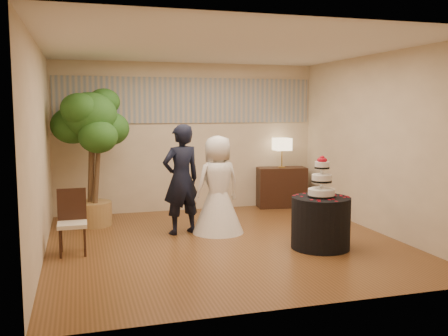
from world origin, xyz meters
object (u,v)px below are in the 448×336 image
object	(u,v)px
bride	(218,184)
wedding_cake	(322,177)
ficus_tree	(91,156)
groom	(181,179)
table_lamp	(282,153)
side_chair	(72,223)
cake_table	(321,223)
console	(281,187)

from	to	relation	value
bride	wedding_cake	size ratio (longest dim) A/B	2.65
ficus_tree	groom	bearing A→B (deg)	-35.67
wedding_cake	table_lamp	xyz separation A→B (m)	(0.62, 2.88, 0.07)
ficus_tree	side_chair	xyz separation A→B (m)	(-0.31, -1.64, -0.73)
table_lamp	side_chair	world-z (taller)	table_lamp
table_lamp	ficus_tree	xyz separation A→B (m)	(-3.65, -0.59, 0.09)
groom	cake_table	xyz separation A→B (m)	(1.71, -1.35, -0.49)
console	side_chair	bearing A→B (deg)	-142.62
groom	side_chair	xyz separation A→B (m)	(-1.63, -0.70, -0.42)
groom	ficus_tree	bearing A→B (deg)	-52.40
console	ficus_tree	distance (m)	3.77
console	wedding_cake	bearing A→B (deg)	-94.19
console	table_lamp	xyz separation A→B (m)	(0.00, 0.00, 0.69)
wedding_cake	side_chair	xyz separation A→B (m)	(-3.33, 0.65, -0.58)
groom	table_lamp	bearing A→B (deg)	-163.32
wedding_cake	cake_table	bearing A→B (deg)	0.00
table_lamp	ficus_tree	world-z (taller)	ficus_tree
table_lamp	groom	bearing A→B (deg)	-146.59
bride	ficus_tree	bearing A→B (deg)	-43.56
wedding_cake	ficus_tree	distance (m)	3.80
side_chair	wedding_cake	bearing A→B (deg)	-10.84
bride	ficus_tree	distance (m)	2.19
groom	bride	distance (m)	0.58
wedding_cake	console	xyz separation A→B (m)	(0.62, 2.88, -0.62)
console	table_lamp	size ratio (longest dim) A/B	1.64
wedding_cake	groom	bearing A→B (deg)	141.67
cake_table	console	bearing A→B (deg)	77.87
table_lamp	wedding_cake	bearing A→B (deg)	-102.13
bride	console	bearing A→B (deg)	-151.82
cake_table	wedding_cake	distance (m)	0.65
groom	ficus_tree	world-z (taller)	ficus_tree
wedding_cake	console	distance (m)	3.01
wedding_cake	ficus_tree	size ratio (longest dim) A/B	0.25
console	groom	bearing A→B (deg)	-138.65
table_lamp	ficus_tree	distance (m)	3.69
groom	ficus_tree	distance (m)	1.65
ficus_tree	bride	bearing A→B (deg)	-28.98
bride	wedding_cake	xyz separation A→B (m)	(1.14, -1.25, 0.25)
bride	ficus_tree	world-z (taller)	ficus_tree
bride	cake_table	xyz separation A→B (m)	(1.14, -1.25, -0.41)
groom	side_chair	distance (m)	1.82
table_lamp	cake_table	bearing A→B (deg)	-102.13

